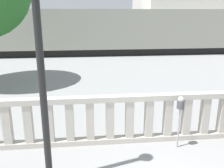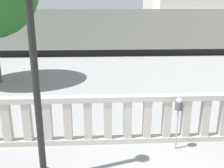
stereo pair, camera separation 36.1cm
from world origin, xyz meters
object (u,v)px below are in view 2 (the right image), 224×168
Objects in this scene: train_near at (104,31)px; lamppost at (32,36)px; train_far at (151,23)px; parking_meter at (179,108)px.

lamppost is at bearing -95.70° from train_near.
parking_meter is at bearing -100.25° from train_far.
lamppost is at bearing -161.01° from parking_meter.
train_near is at bearing 84.30° from lamppost.
lamppost reaches higher than train_far.
train_near is at bearing 95.68° from parking_meter.
train_far reaches higher than train_near.
train_far is at bearing 79.75° from parking_meter.
lamppost reaches higher than train_near.
lamppost is 15.90m from train_near.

